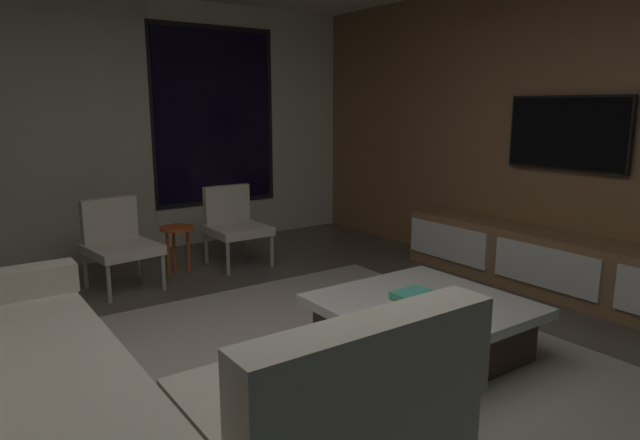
{
  "coord_description": "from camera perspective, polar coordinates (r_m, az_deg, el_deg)",
  "views": [
    {
      "loc": [
        -1.46,
        -2.4,
        1.57
      ],
      "look_at": [
        1.23,
        1.39,
        0.62
      ],
      "focal_mm": 31.31,
      "sensor_mm": 36.0,
      "label": 1
    }
  ],
  "objects": [
    {
      "name": "area_rug",
      "position": [
        3.32,
        2.6,
        -16.58
      ],
      "size": [
        3.2,
        3.8,
        0.01
      ],
      "primitive_type": "cube",
      "color": "#ADA391",
      "rests_on": "floor"
    },
    {
      "name": "side_stool",
      "position": [
        5.43,
        -14.42,
        -1.53
      ],
      "size": [
        0.32,
        0.32,
        0.46
      ],
      "color": "#BF4C1E",
      "rests_on": "floor"
    },
    {
      "name": "book_stack_on_coffee_table",
      "position": [
        3.65,
        9.63,
        -7.62
      ],
      "size": [
        0.27,
        0.21,
        0.04
      ],
      "color": "#3D9054",
      "rests_on": "coffee_table"
    },
    {
      "name": "accent_chair_by_curtain",
      "position": [
        5.16,
        -19.96,
        -1.86
      ],
      "size": [
        0.61,
        0.63,
        0.78
      ],
      "color": "#B2ADA0",
      "rests_on": "floor"
    },
    {
      "name": "back_wall_with_window",
      "position": [
        6.18,
        -22.48,
        8.59
      ],
      "size": [
        6.6,
        0.3,
        2.7
      ],
      "color": "silver",
      "rests_on": "floor"
    },
    {
      "name": "coffee_table",
      "position": [
        3.68,
        10.35,
        -10.69
      ],
      "size": [
        1.16,
        1.16,
        0.36
      ],
      "color": "#3D2A1E",
      "rests_on": "floor"
    },
    {
      "name": "sectional_couch",
      "position": [
        2.72,
        -21.46,
        -17.4
      ],
      "size": [
        1.98,
        2.5,
        0.82
      ],
      "color": "#B1A997",
      "rests_on": "floor"
    },
    {
      "name": "media_wall",
      "position": [
        5.12,
        26.95,
        7.85
      ],
      "size": [
        0.12,
        7.8,
        2.7
      ],
      "color": "#8E6642",
      "rests_on": "floor"
    },
    {
      "name": "floor",
      "position": [
        3.22,
        -3.73,
        -17.67
      ],
      "size": [
        9.2,
        9.2,
        0.0
      ],
      "primitive_type": "plane",
      "color": "#564C44"
    },
    {
      "name": "accent_chair_near_window",
      "position": [
        5.68,
        -8.78,
        -0.12
      ],
      "size": [
        0.54,
        0.56,
        0.78
      ],
      "color": "#B2ADA0",
      "rests_on": "floor"
    },
    {
      "name": "mounted_tv",
      "position": [
        5.15,
        23.91,
        8.12
      ],
      "size": [
        0.05,
        1.07,
        0.62
      ],
      "color": "black"
    },
    {
      "name": "media_console",
      "position": [
        5.06,
        23.75,
        -4.54
      ],
      "size": [
        0.46,
        3.1,
        0.52
      ],
      "color": "#8E6642",
      "rests_on": "floor"
    }
  ]
}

